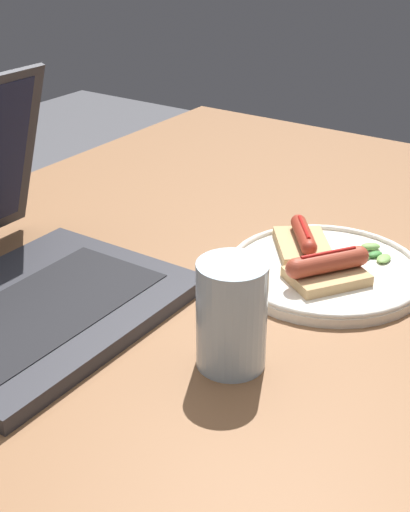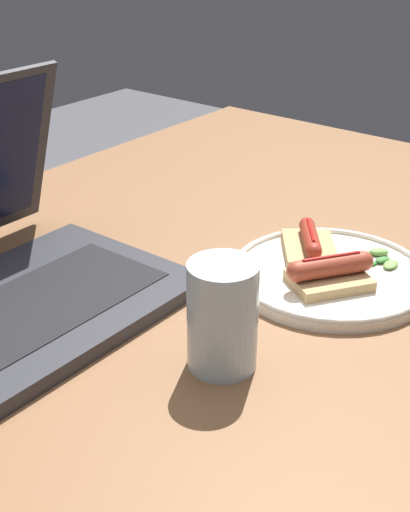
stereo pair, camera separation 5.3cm
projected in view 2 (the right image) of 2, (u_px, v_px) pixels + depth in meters
The scene contains 7 objects.
desk at pixel (163, 350), 0.92m from camera, with size 1.47×0.88×0.78m.
laptop at pixel (10, 265), 0.84m from camera, with size 0.33×0.33×0.25m.
plate at pixel (330, 274), 0.89m from camera, with size 0.25×0.25×0.02m.
sausage_toast_left at pixel (330, 273), 0.85m from camera, with size 0.11×0.11×0.04m.
sausage_toast_middle at pixel (310, 245), 0.93m from camera, with size 0.12×0.11×0.04m.
salad_pile at pixel (381, 258), 0.92m from camera, with size 0.06×0.06×0.01m.
drinking_glass at pixel (222, 316), 0.71m from camera, with size 0.07×0.07×0.12m.
Camera 2 is at (-0.56, -0.51, 1.21)m, focal length 50.00 mm.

